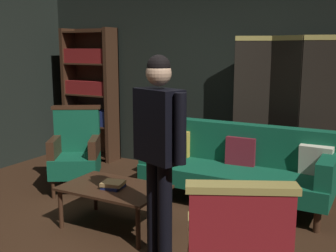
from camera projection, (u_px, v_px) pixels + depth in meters
name	position (u px, v px, depth m)	size (l,w,h in m)	color
ground_plane	(126.00, 242.00, 3.76)	(10.00, 10.00, 0.00)	#331E11
back_wall	(225.00, 74.00, 5.61)	(7.20, 0.10, 2.80)	black
folding_screen	(319.00, 113.00, 4.86)	(2.13, 0.32, 1.90)	black
bookshelf	(91.00, 92.00, 6.46)	(0.90, 0.32, 2.05)	#382114
velvet_couch	(238.00, 164.00, 4.67)	(2.12, 0.78, 0.88)	#382114
coffee_table	(114.00, 191.00, 4.01)	(1.00, 0.64, 0.42)	#382114
armchair_wing_left	(76.00, 152.00, 5.06)	(0.79, 0.79, 1.04)	#382114
standing_figure	(159.00, 141.00, 3.25)	(0.56, 0.34, 1.70)	black
book_navy_cloth	(113.00, 187.00, 3.95)	(0.18, 0.19, 0.03)	navy
book_tan_leather	(113.00, 183.00, 3.95)	(0.20, 0.18, 0.03)	#9E7A47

